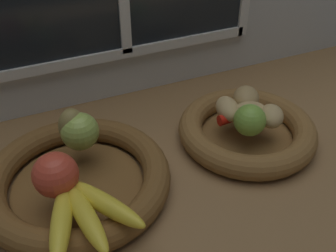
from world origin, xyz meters
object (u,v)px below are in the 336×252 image
Objects in this scene: pear_brown at (73,127)px; banana_bunch_front at (83,211)px; fruit_bowl_left at (77,179)px; potato_small at (271,116)px; lime_near at (250,120)px; chili_pepper at (245,115)px; apple_red_front at (56,175)px; fruit_bowl_right at (247,130)px; potato_large at (249,112)px; potato_oblong at (228,109)px; apple_green_back at (80,131)px; potato_back at (246,98)px.

pear_brown reaches higher than banana_bunch_front.
fruit_bowl_left is 40.93cm from potato_small.
pear_brown reaches higher than lime_near.
apple_red_front is at bearing -170.54° from chili_pepper.
lime_near is at bearing -123.69° from fruit_bowl_right.
potato_large is 1.00× the size of potato_oblong.
potato_oblong is (30.88, -2.81, -1.56)cm from apple_green_back.
potato_small reaches higher than fruit_bowl_right.
apple_green_back is 1.13× the size of lime_near.
potato_back reaches higher than fruit_bowl_right.
fruit_bowl_left is 34.18cm from potato_oblong.
potato_oblong is (-5.60, -1.60, -0.27)cm from potato_back.
chili_pepper is at bearing -36.21° from potato_oblong.
potato_large reaches higher than fruit_bowl_left.
potato_large is at bearing 17.39° from banana_bunch_front.
apple_green_back is 0.95× the size of potato_large.
apple_green_back is 1.13× the size of potato_small.
potato_oblong is at bearing 98.65° from lime_near.
fruit_bowl_right is 3.86× the size of potato_large.
lime_near is at bearing 12.85° from banana_bunch_front.
apple_green_back is (-34.48, 5.61, 6.39)cm from fruit_bowl_right.
potato_small is at bearing -41.42° from potato_oblong.
potato_small is at bearing 12.01° from banana_bunch_front.
pear_brown is 40.06cm from potato_small.
chili_pepper is (34.98, -6.32, -2.85)cm from pear_brown.
pear_brown is at bearing 161.90° from lime_near.
potato_large is at bearing -9.24° from apple_green_back.
banana_bunch_front is at bearing -71.93° from apple_red_front.
lime_near is at bearing -123.69° from potato_large.
banana_bunch_front is (-3.11, -18.99, -2.41)cm from pear_brown.
apple_red_front is at bearing -115.50° from pear_brown.
potato_large is at bearing 180.00° from fruit_bowl_right.
apple_green_back is 0.91× the size of pear_brown.
potato_large is at bearing -10.98° from pear_brown.
pear_brown reaches higher than apple_green_back.
potato_small is (37.68, -8.81, -1.51)cm from apple_green_back.
apple_red_front is 0.42× the size of banana_bunch_front.
banana_bunch_front is 2.51× the size of potato_back.
pear_brown is at bearing 64.50° from apple_red_front.
potato_large is 0.62× the size of chili_pepper.
chili_pepper is (2.03, 4.44, -2.07)cm from lime_near.
apple_red_front is 41.35cm from potato_large.
banana_bunch_front is at bearing -162.61° from fruit_bowl_right.
potato_large is 1.18× the size of potato_small.
potato_small is 1.00× the size of lime_near.
apple_green_back is at bearing 57.46° from apple_red_front.
potato_large is at bearing 6.51° from apple_red_front.
apple_green_back is 0.40× the size of banana_bunch_front.
banana_bunch_front is at bearing -103.19° from apple_green_back.
potato_small is (1.20, -7.59, -0.22)cm from potato_back.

